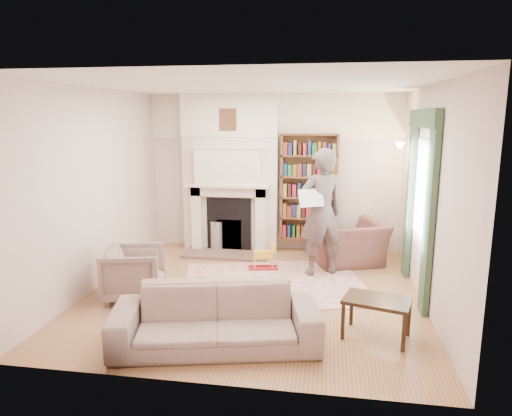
% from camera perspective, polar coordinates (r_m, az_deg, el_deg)
% --- Properties ---
extents(floor, '(4.50, 4.50, 0.00)m').
position_cam_1_polar(floor, '(6.45, -0.36, -10.51)').
color(floor, brown).
rests_on(floor, ground).
extents(ceiling, '(4.50, 4.50, 0.00)m').
position_cam_1_polar(ceiling, '(6.00, -0.39, 15.16)').
color(ceiling, white).
rests_on(ceiling, wall_back).
extents(wall_back, '(4.50, 0.00, 4.50)m').
position_cam_1_polar(wall_back, '(8.27, 2.19, 4.39)').
color(wall_back, silver).
rests_on(wall_back, floor).
extents(wall_front, '(4.50, 0.00, 4.50)m').
position_cam_1_polar(wall_front, '(3.91, -5.80, -3.52)').
color(wall_front, silver).
rests_on(wall_front, floor).
extents(wall_left, '(0.00, 4.50, 4.50)m').
position_cam_1_polar(wall_left, '(6.81, -19.42, 2.24)').
color(wall_left, silver).
rests_on(wall_left, floor).
extents(wall_right, '(0.00, 4.50, 4.50)m').
position_cam_1_polar(wall_right, '(6.12, 20.89, 1.19)').
color(wall_right, silver).
rests_on(wall_right, floor).
extents(fireplace, '(1.70, 0.58, 2.80)m').
position_cam_1_polar(fireplace, '(8.20, -3.20, 4.23)').
color(fireplace, silver).
rests_on(fireplace, floor).
extents(bookcase, '(1.00, 0.24, 1.85)m').
position_cam_1_polar(bookcase, '(8.12, 6.63, 2.59)').
color(bookcase, brown).
rests_on(bookcase, floor).
extents(window, '(0.02, 0.90, 1.30)m').
position_cam_1_polar(window, '(6.50, 20.10, 2.24)').
color(window, silver).
rests_on(window, wall_right).
extents(curtain_left, '(0.07, 0.32, 2.40)m').
position_cam_1_polar(curtain_left, '(5.86, 20.86, -1.23)').
color(curtain_left, '#2F472D').
rests_on(curtain_left, floor).
extents(curtain_right, '(0.07, 0.32, 2.40)m').
position_cam_1_polar(curtain_right, '(7.21, 18.66, 1.16)').
color(curtain_right, '#2F472D').
rests_on(curtain_right, floor).
extents(pelmet, '(0.09, 1.70, 0.24)m').
position_cam_1_polar(pelmet, '(6.42, 20.26, 10.48)').
color(pelmet, '#2F472D').
rests_on(pelmet, wall_right).
extents(wall_sconce, '(0.20, 0.24, 0.24)m').
position_cam_1_polar(wall_sconce, '(7.49, 17.22, 7.01)').
color(wall_sconce, gold).
rests_on(wall_sconce, wall_right).
extents(rug, '(2.99, 2.56, 0.01)m').
position_cam_1_polar(rug, '(6.77, 2.18, -9.36)').
color(rug, beige).
rests_on(rug, floor).
extents(armchair_reading, '(1.38, 1.30, 0.71)m').
position_cam_1_polar(armchair_reading, '(7.70, 11.46, -4.28)').
color(armchair_reading, '#4F332A').
rests_on(armchair_reading, floor).
extents(armchair_left, '(0.91, 0.90, 0.69)m').
position_cam_1_polar(armchair_left, '(6.38, -14.98, -7.84)').
color(armchair_left, gray).
rests_on(armchair_left, floor).
extents(sofa, '(2.29, 1.29, 0.63)m').
position_cam_1_polar(sofa, '(4.97, -5.02, -13.52)').
color(sofa, '#AC9F8E').
rests_on(sofa, floor).
extents(man_reading, '(0.85, 0.74, 1.95)m').
position_cam_1_polar(man_reading, '(6.96, 8.14, -0.59)').
color(man_reading, '#504440').
rests_on(man_reading, floor).
extents(newspaper, '(0.39, 0.28, 0.26)m').
position_cam_1_polar(newspaper, '(6.72, 6.89, 1.26)').
color(newspaper, silver).
rests_on(newspaper, man_reading).
extents(coffee_table, '(0.80, 0.63, 0.45)m').
position_cam_1_polar(coffee_table, '(5.32, 14.78, -13.17)').
color(coffee_table, black).
rests_on(coffee_table, floor).
extents(paraffin_heater, '(0.29, 0.29, 0.55)m').
position_cam_1_polar(paraffin_heater, '(8.32, -4.90, -3.49)').
color(paraffin_heater, '#A2A5A9').
rests_on(paraffin_heater, floor).
extents(rocking_horse, '(0.50, 0.28, 0.41)m').
position_cam_1_polar(rocking_horse, '(7.30, 0.90, -6.16)').
color(rocking_horse, gold).
rests_on(rocking_horse, rug).
extents(board_game, '(0.44, 0.44, 0.03)m').
position_cam_1_polar(board_game, '(6.25, -3.71, -11.01)').
color(board_game, gold).
rests_on(board_game, rug).
extents(game_box_lid, '(0.33, 0.25, 0.05)m').
position_cam_1_polar(game_box_lid, '(6.77, -6.18, -9.15)').
color(game_box_lid, maroon).
rests_on(game_box_lid, rug).
extents(comic_annuals, '(0.40, 0.56, 0.02)m').
position_cam_1_polar(comic_annuals, '(6.14, 1.34, -11.47)').
color(comic_annuals, red).
rests_on(comic_annuals, rug).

